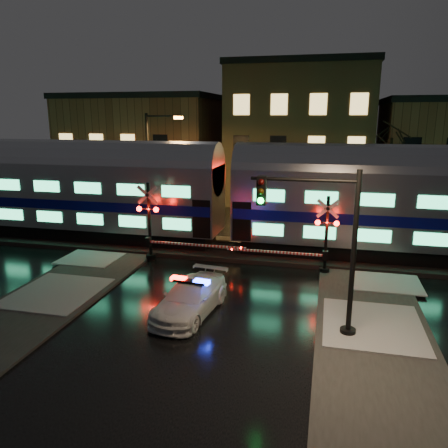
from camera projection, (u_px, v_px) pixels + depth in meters
The scene contains 12 objects.
ground at pixel (219, 283), 20.20m from camera, with size 120.00×120.00×0.00m, color black.
ballast at pixel (241, 249), 24.89m from camera, with size 90.00×4.20×0.24m, color black.
sidewalk_left at pixel (8, 326), 15.99m from camera, with size 4.00×20.00×0.12m, color #2D2D2D.
sidewalk_right at pixel (381, 373), 13.06m from camera, with size 4.00×20.00×0.12m, color #2D2D2D.
building_left at pixel (145, 148), 42.81m from camera, with size 14.00×10.00×9.00m, color brown.
building_mid at pixel (301, 136), 39.60m from camera, with size 12.00×11.00×11.50m, color brown.
train at pixel (228, 192), 24.27m from camera, with size 51.00×3.12×5.92m.
police_car at pixel (190, 298), 16.96m from camera, with size 2.35×4.66×1.45m.
crossing_signal_right at pixel (318, 243), 21.01m from camera, with size 5.46×0.64×3.86m.
crossing_signal_left at pixel (155, 230), 22.87m from camera, with size 5.91×0.66×4.19m.
traffic_light at pixel (326, 250), 14.74m from camera, with size 3.79×0.69×5.87m.
streetlight at pixel (152, 163), 29.18m from camera, with size 2.58×0.27×7.71m.
Camera 1 is at (4.61, -18.38, 7.53)m, focal length 35.00 mm.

